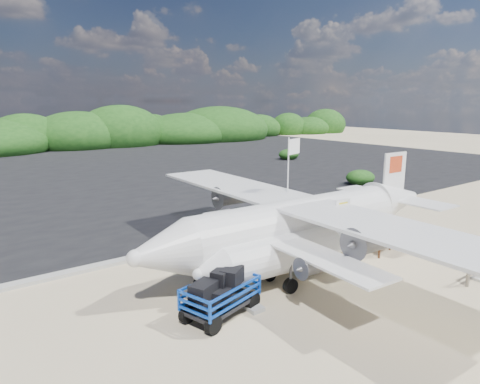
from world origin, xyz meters
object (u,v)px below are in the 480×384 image
(baggage_cart, at_px, (221,315))
(signboard, at_px, (384,254))
(crew_b, at_px, (252,234))
(aircraft_large, at_px, (209,167))
(crew_c, at_px, (278,224))
(flagpole, at_px, (286,251))
(crew_a, at_px, (259,231))

(baggage_cart, bearing_deg, signboard, -13.53)
(crew_b, height_order, aircraft_large, aircraft_large)
(crew_b, relative_size, crew_c, 1.04)
(baggage_cart, distance_m, aircraft_large, 31.47)
(signboard, bearing_deg, flagpole, 123.06)
(aircraft_large, bearing_deg, flagpole, 66.81)
(signboard, bearing_deg, crew_a, 119.16)
(baggage_cart, bearing_deg, flagpole, 13.74)
(flagpole, height_order, signboard, flagpole)
(baggage_cart, xyz_separation_m, flagpole, (5.82, 3.22, 0.00))
(baggage_cart, relative_size, crew_c, 1.54)
(flagpole, height_order, crew_c, flagpole)
(crew_b, distance_m, aircraft_large, 25.97)
(crew_a, bearing_deg, flagpole, 101.81)
(baggage_cart, distance_m, flagpole, 6.65)
(crew_b, height_order, crew_c, crew_b)
(baggage_cart, bearing_deg, crew_b, 26.76)
(signboard, height_order, crew_b, crew_b)
(flagpole, distance_m, crew_b, 1.89)
(crew_b, bearing_deg, crew_a, -139.51)
(signboard, xyz_separation_m, crew_a, (-3.98, 4.11, 0.77))
(baggage_cart, xyz_separation_m, crew_a, (5.11, 4.39, 0.77))
(signboard, height_order, crew_a, crew_a)
(crew_a, bearing_deg, baggage_cart, 21.11)
(aircraft_large, bearing_deg, crew_a, 64.23)
(baggage_cart, distance_m, crew_a, 6.78)
(crew_a, xyz_separation_m, aircraft_large, (11.56, 22.30, -0.77))
(signboard, distance_m, crew_a, 5.78)
(crew_b, xyz_separation_m, crew_c, (2.05, 0.54, -0.03))
(baggage_cart, height_order, aircraft_large, aircraft_large)
(signboard, bearing_deg, crew_c, 108.61)
(baggage_cart, xyz_separation_m, crew_c, (6.35, 4.41, 0.89))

